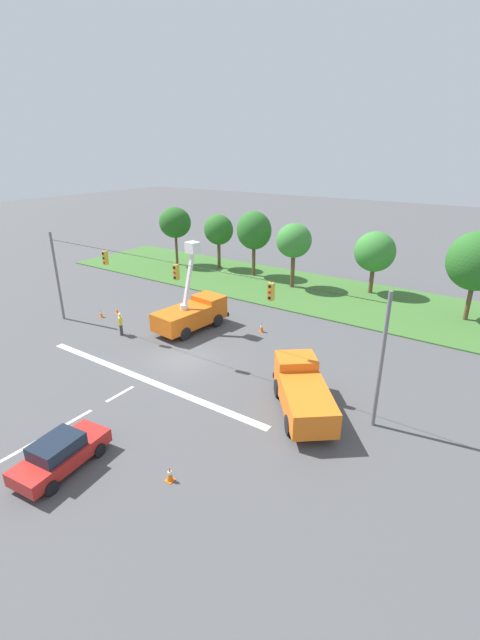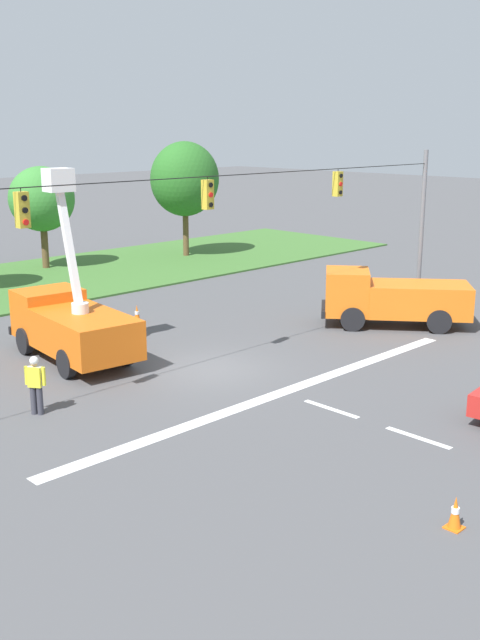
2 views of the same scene
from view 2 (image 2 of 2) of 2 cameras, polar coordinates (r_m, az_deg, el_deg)
ground_plane at (r=26.07m, az=-2.24°, el=-3.76°), size 200.00×200.00×0.00m
lane_markings at (r=22.94m, az=5.95°, el=-6.41°), size 17.60×15.25×0.01m
signal_gantry at (r=25.04m, az=-2.34°, el=5.91°), size 26.20×0.33×7.20m
tree_far_east at (r=45.37m, az=-14.87°, el=8.88°), size 3.85×3.58×6.01m
tree_east_end at (r=48.31m, az=-4.22°, el=10.65°), size 4.57×4.05×7.33m
utility_truck_bucket_lift at (r=27.47m, az=-12.72°, el=-0.17°), size 3.08×6.33×6.79m
utility_truck_support_near at (r=32.08m, az=11.48°, el=1.69°), size 5.60×6.18×2.35m
road_worker at (r=22.55m, az=-15.32°, el=-4.56°), size 0.42×0.56×1.77m
traffic_cone_foreground_right at (r=32.35m, az=-7.85°, el=0.46°), size 0.36×0.36×0.80m
traffic_cone_mid_right at (r=16.71m, az=16.08°, el=-13.92°), size 0.36×0.36×0.73m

